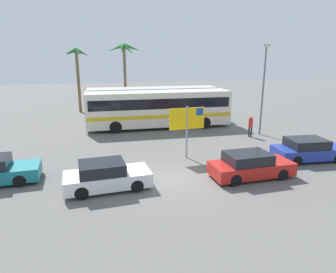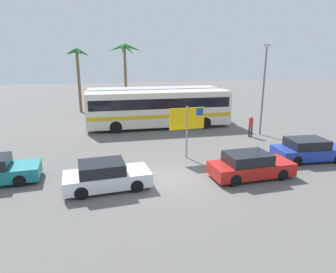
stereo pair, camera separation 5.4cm
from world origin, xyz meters
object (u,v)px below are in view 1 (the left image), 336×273
ferry_sign (188,121)px  pedestrian_by_bus (251,124)px  car_blue (309,150)px  bus_front_coach (159,108)px  bus_rear_coach (153,102)px  car_white (106,176)px  car_red (250,165)px

ferry_sign → pedestrian_by_bus: bearing=25.9°
pedestrian_by_bus → car_blue: bearing=20.0°
bus_front_coach → bus_rear_coach: bearing=88.9°
car_blue → bus_rear_coach: bearing=121.1°
car_white → pedestrian_by_bus: bearing=27.8°
ferry_sign → car_blue: 7.44m
bus_rear_coach → car_red: size_ratio=2.86×
car_white → car_blue: bearing=2.0°
bus_front_coach → car_blue: bus_front_coach is taller
ferry_sign → car_red: (2.27, -3.70, -1.69)m
bus_front_coach → car_blue: bearing=-55.3°
bus_front_coach → car_red: bearing=-78.6°
car_red → bus_front_coach: bearing=98.2°
car_white → car_red: (7.22, -0.21, 0.00)m
bus_front_coach → car_white: bearing=-112.2°
ferry_sign → car_white: ferry_sign is taller
car_blue → pedestrian_by_bus: size_ratio=2.56×
bus_front_coach → pedestrian_by_bus: bearing=-36.1°
car_blue → ferry_sign: bearing=167.5°
bus_front_coach → bus_rear_coach: same height
bus_rear_coach → pedestrian_by_bus: size_ratio=7.32×
bus_front_coach → car_white: bus_front_coach is taller
car_blue → car_white: same height
car_blue → bus_front_coach: bearing=128.3°
car_red → car_blue: bearing=16.7°
bus_rear_coach → car_blue: (7.04, -13.53, -1.15)m
bus_rear_coach → ferry_sign: 11.54m
bus_front_coach → car_blue: size_ratio=2.86×
ferry_sign → car_white: 6.29m
bus_front_coach → ferry_sign: ferry_sign is taller
bus_rear_coach → car_blue: bus_rear_coach is taller
bus_front_coach → ferry_sign: bearing=-89.0°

